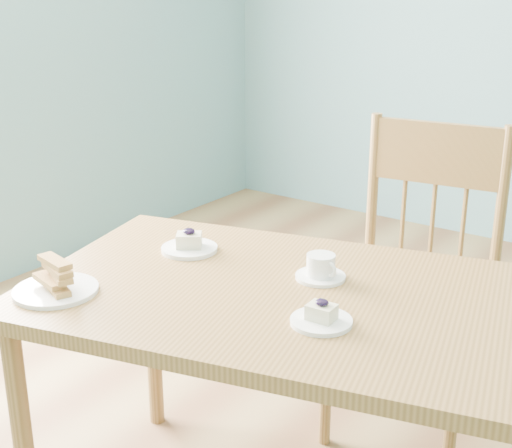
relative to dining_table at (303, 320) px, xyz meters
name	(u,v)px	position (x,y,z in m)	size (l,w,h in m)	color
room	(502,30)	(0.36, 0.15, 0.70)	(5.01, 5.01, 2.71)	olive
dining_table	(303,320)	(0.00, 0.00, 0.00)	(1.50, 1.09, 0.73)	olive
dining_chair	(416,282)	(0.02, 0.66, -0.13)	(0.52, 0.50, 1.03)	olive
cheesecake_plate_near	(321,317)	(0.12, -0.11, 0.09)	(0.14, 0.14, 0.06)	white
cheesecake_plate_far	(189,245)	(-0.41, 0.05, 0.09)	(0.16, 0.16, 0.07)	white
coffee_cup	(321,269)	(-0.01, 0.10, 0.10)	(0.13, 0.13, 0.06)	white
biscotti_plate	(55,283)	(-0.49, -0.35, 0.10)	(0.21, 0.21, 0.08)	white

